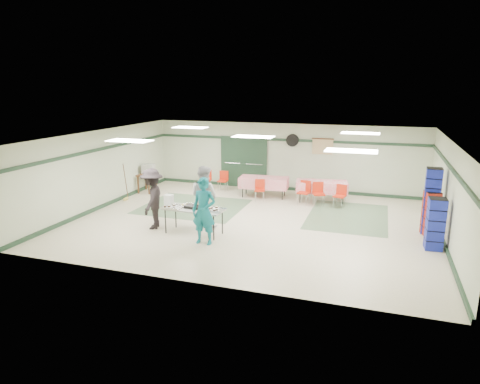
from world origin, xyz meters
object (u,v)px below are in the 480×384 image
(chair_b, at_px, (305,190))
(serving_table, at_px, (194,210))
(dining_table_b, at_px, (264,182))
(chair_loose_a, at_px, (223,179))
(volunteer_grey, at_px, (204,196))
(chair_loose_b, at_px, (206,178))
(crate_stack_blue_b, at_px, (435,224))
(chair_c, at_px, (340,194))
(volunteer_teal, at_px, (204,211))
(volunteer_dark, at_px, (152,199))
(broom, at_px, (126,181))
(crate_stack_red, at_px, (431,213))
(chair_d, at_px, (260,188))
(crate_stack_blue_a, at_px, (431,201))
(dining_table_a, at_px, (322,186))
(chair_a, at_px, (318,191))
(office_printer, at_px, (148,169))
(printer_table, at_px, (147,176))

(chair_b, bearing_deg, serving_table, -110.24)
(dining_table_b, bearing_deg, serving_table, -104.28)
(chair_loose_a, bearing_deg, volunteer_grey, -79.01)
(chair_loose_b, distance_m, crate_stack_blue_b, 9.14)
(chair_b, height_order, chair_c, chair_b)
(volunteer_teal, bearing_deg, volunteer_dark, 160.26)
(broom, bearing_deg, dining_table_b, 16.58)
(crate_stack_red, bearing_deg, volunteer_teal, -155.40)
(volunteer_dark, height_order, chair_d, volunteer_dark)
(chair_b, relative_size, chair_d, 1.09)
(crate_stack_red, bearing_deg, chair_b, 152.21)
(chair_b, bearing_deg, volunteer_dark, -122.76)
(chair_loose_a, height_order, crate_stack_blue_a, crate_stack_blue_a)
(serving_table, bearing_deg, chair_loose_b, 112.51)
(dining_table_a, relative_size, dining_table_b, 1.03)
(chair_c, bearing_deg, chair_a, -164.78)
(chair_loose_b, bearing_deg, dining_table_a, -9.67)
(office_printer, bearing_deg, dining_table_a, -5.28)
(dining_table_a, height_order, crate_stack_red, crate_stack_red)
(serving_table, bearing_deg, broom, 150.23)
(volunteer_teal, bearing_deg, chair_b, 68.75)
(volunteer_dark, bearing_deg, volunteer_teal, 55.41)
(serving_table, height_order, chair_d, chair_d)
(chair_b, height_order, printer_table, chair_b)
(printer_table, bearing_deg, crate_stack_blue_b, -22.70)
(volunteer_dark, xyz_separation_m, chair_loose_a, (0.34, 5.11, -0.43))
(crate_stack_blue_b, xyz_separation_m, printer_table, (-10.30, 3.14, -0.06))
(serving_table, height_order, volunteer_teal, volunteer_teal)
(dining_table_b, xyz_separation_m, chair_b, (1.67, -0.57, -0.04))
(chair_b, bearing_deg, chair_loose_b, 179.14)
(dining_table_a, bearing_deg, crate_stack_red, -46.62)
(volunteer_dark, bearing_deg, chair_a, 118.49)
(dining_table_a, xyz_separation_m, chair_loose_b, (-4.70, 0.28, -0.06))
(crate_stack_blue_b, height_order, printer_table, crate_stack_blue_b)
(volunteer_teal, height_order, dining_table_b, volunteer_teal)
(volunteer_grey, relative_size, crate_stack_red, 1.47)
(volunteer_teal, bearing_deg, office_printer, 133.27)
(chair_b, bearing_deg, crate_stack_blue_a, -15.66)
(volunteer_dark, relative_size, dining_table_a, 0.94)
(serving_table, relative_size, crate_stack_red, 1.43)
(crate_stack_blue_b, bearing_deg, volunteer_grey, -178.90)
(crate_stack_red, distance_m, printer_table, 10.48)
(volunteer_dark, bearing_deg, dining_table_b, 140.27)
(dining_table_b, bearing_deg, volunteer_teal, -96.82)
(chair_loose_a, bearing_deg, crate_stack_blue_a, -24.24)
(chair_a, bearing_deg, chair_b, 158.54)
(dining_table_a, xyz_separation_m, printer_table, (-6.85, -0.72, 0.07))
(volunteer_dark, xyz_separation_m, crate_stack_blue_b, (7.82, 0.77, -0.22))
(volunteer_dark, xyz_separation_m, chair_a, (4.34, 4.06, -0.40))
(chair_d, bearing_deg, volunteer_grey, -115.86)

